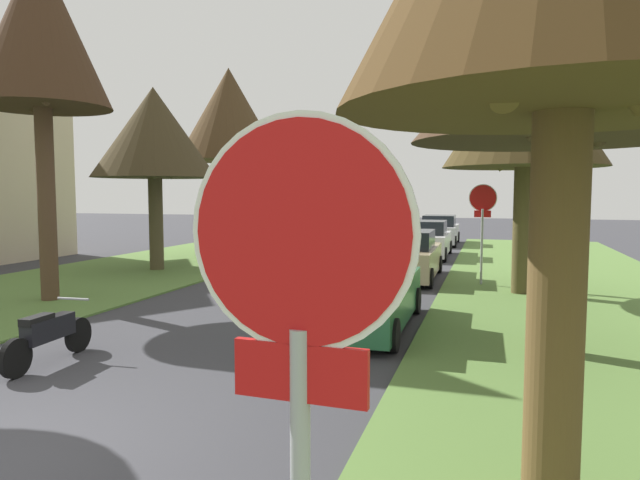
# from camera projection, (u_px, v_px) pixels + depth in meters

# --- Properties ---
(stop_sign_near) EXTENTS (0.81, 0.07, 2.98)m
(stop_sign_near) POSITION_uv_depth(u_px,v_px,m) (300.00, 358.00, 1.91)
(stop_sign_near) COLOR #9EA0A5
(stop_sign_near) RESTS_ON grass_verge_right
(stop_sign_far) EXTENTS (0.81, 0.35, 2.97)m
(stop_sign_far) POSITION_uv_depth(u_px,v_px,m) (483.00, 212.00, 16.62)
(stop_sign_far) COLOR #9EA0A5
(stop_sign_far) RESTS_ON grass_verge_right
(street_tree_right_mid_a) EXTENTS (4.70, 4.70, 6.23)m
(street_tree_right_mid_a) POSITION_uv_depth(u_px,v_px,m) (555.00, 63.00, 9.33)
(street_tree_right_mid_a) COLOR #4B3728
(street_tree_right_mid_a) RESTS_ON grass_verge_right
(street_tree_right_mid_b) EXTENTS (4.26, 4.26, 6.78)m
(street_tree_right_mid_b) POSITION_uv_depth(u_px,v_px,m) (525.00, 104.00, 14.94)
(street_tree_right_mid_b) COLOR #4C4223
(street_tree_right_mid_b) RESTS_ON grass_verge_right
(street_tree_left_mid_a) EXTENTS (3.30, 3.30, 8.75)m
(street_tree_left_mid_a) POSITION_uv_depth(u_px,v_px,m) (40.00, 30.00, 13.85)
(street_tree_left_mid_a) COLOR #513A28
(street_tree_left_mid_a) RESTS_ON grass_verge_left
(street_tree_left_mid_b) EXTENTS (4.33, 4.33, 6.38)m
(street_tree_left_mid_b) POSITION_uv_depth(u_px,v_px,m) (154.00, 134.00, 19.73)
(street_tree_left_mid_b) COLOR #4A422A
(street_tree_left_mid_b) RESTS_ON grass_verge_left
(street_tree_left_far) EXTENTS (4.54, 4.54, 8.09)m
(street_tree_left_far) POSITION_uv_depth(u_px,v_px,m) (229.00, 116.00, 24.54)
(street_tree_left_far) COLOR brown
(street_tree_left_far) RESTS_ON grass_verge_left
(parked_sedan_green) EXTENTS (1.97, 4.41, 1.57)m
(parked_sedan_green) POSITION_uv_depth(u_px,v_px,m) (363.00, 293.00, 11.53)
(parked_sedan_green) COLOR #28663D
(parked_sedan_green) RESTS_ON ground
(parked_sedan_tan) EXTENTS (1.97, 4.41, 1.57)m
(parked_sedan_tan) POSITION_uv_depth(u_px,v_px,m) (407.00, 257.00, 18.08)
(parked_sedan_tan) COLOR tan
(parked_sedan_tan) RESTS_ON ground
(parked_sedan_white) EXTENTS (1.97, 4.41, 1.57)m
(parked_sedan_white) POSITION_uv_depth(u_px,v_px,m) (426.00, 240.00, 24.31)
(parked_sedan_white) COLOR white
(parked_sedan_white) RESTS_ON ground
(parked_sedan_silver) EXTENTS (1.97, 4.41, 1.57)m
(parked_sedan_silver) POSITION_uv_depth(u_px,v_px,m) (440.00, 231.00, 30.27)
(parked_sedan_silver) COLOR #BCBCC1
(parked_sedan_silver) RESTS_ON ground
(parked_motorcycle) EXTENTS (0.60, 2.05, 0.97)m
(parked_motorcycle) POSITION_uv_depth(u_px,v_px,m) (48.00, 335.00, 9.09)
(parked_motorcycle) COLOR black
(parked_motorcycle) RESTS_ON ground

